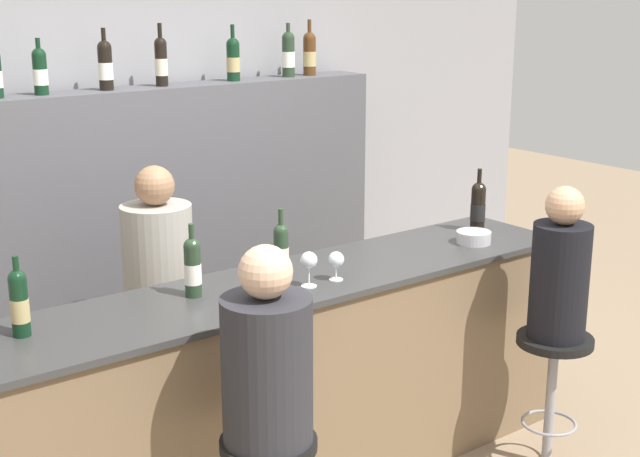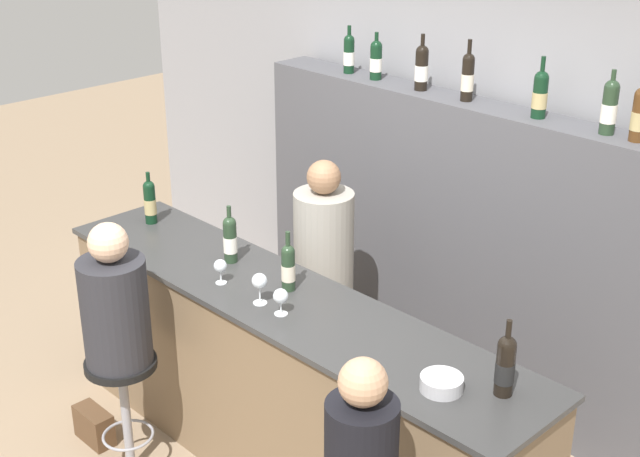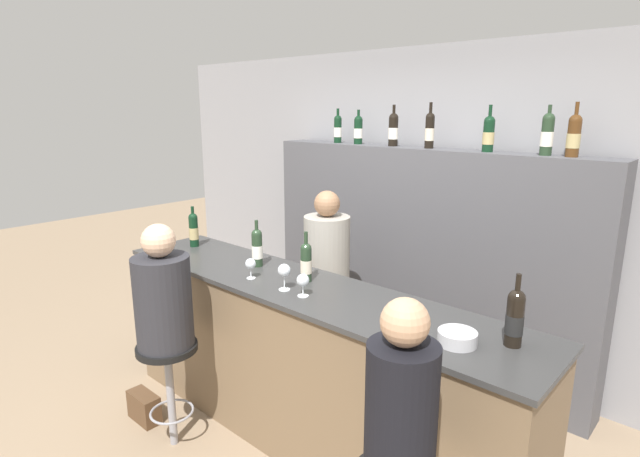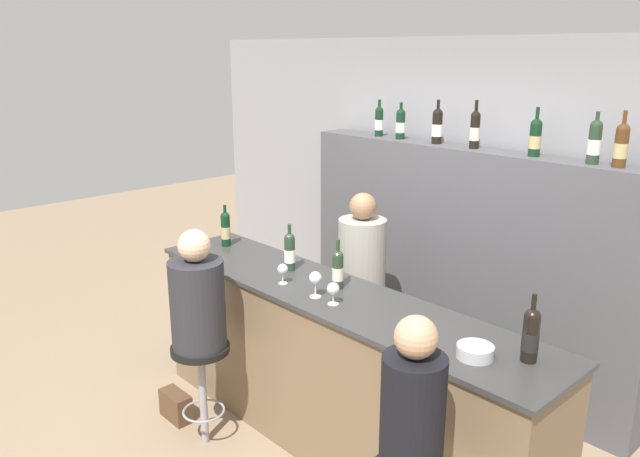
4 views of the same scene
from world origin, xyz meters
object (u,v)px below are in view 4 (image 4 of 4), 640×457
object	(u,v)px
wine_bottle_counter_2	(338,269)
wine_bottle_backbar_4	(535,137)
wine_bottle_backbar_0	(379,121)
wine_bottle_counter_1	(290,251)
metal_bowl	(475,352)
wine_bottle_counter_0	(226,229)
wine_bottle_backbar_5	(595,142)
wine_bottle_backbar_3	(475,129)
wine_bottle_backbar_6	(621,145)
handbag	(176,406)
wine_glass_1	(315,279)
wine_bottle_backbar_2	(437,126)
wine_bottle_backbar_1	(401,124)
bartender	(361,301)
wine_bottle_counter_3	(531,335)
guest_seated_right	(413,407)
bar_stool_left	(201,368)
wine_glass_2	(333,289)
guest_seated_left	(197,298)
wine_glass_0	(283,270)

from	to	relation	value
wine_bottle_counter_2	wine_bottle_backbar_4	bearing A→B (deg)	66.52
wine_bottle_backbar_0	wine_bottle_counter_1	bearing A→B (deg)	-74.27
wine_bottle_counter_2	metal_bowl	world-z (taller)	wine_bottle_counter_2
wine_bottle_counter_0	wine_bottle_backbar_0	distance (m)	1.53
wine_bottle_backbar_5	wine_bottle_backbar_3	bearing A→B (deg)	-180.00
wine_bottle_backbar_0	wine_bottle_counter_2	bearing A→B (deg)	-57.31
wine_bottle_backbar_6	handbag	world-z (taller)	wine_bottle_backbar_6
wine_glass_1	wine_bottle_backbar_2	bearing A→B (deg)	99.60
wine_bottle_backbar_1	bartender	world-z (taller)	wine_bottle_backbar_1
wine_bottle_counter_3	wine_bottle_backbar_5	world-z (taller)	wine_bottle_backbar_5
wine_bottle_counter_0	handbag	xyz separation A→B (m)	(0.30, -0.69, -1.09)
wine_bottle_counter_3	guest_seated_right	distance (m)	0.72
wine_bottle_backbar_4	guest_seated_right	size ratio (longest dim) A/B	0.43
wine_glass_1	handbag	bearing A→B (deg)	-152.13
wine_bottle_counter_3	bar_stool_left	world-z (taller)	wine_bottle_counter_3
wine_glass_2	bartender	xyz separation A→B (m)	(-0.50, 0.78, -0.45)
wine_bottle_counter_3	wine_bottle_backbar_6	xyz separation A→B (m)	(-0.19, 1.28, 0.75)
bar_stool_left	wine_bottle_backbar_5	bearing A→B (deg)	52.83
wine_bottle_counter_3	bar_stool_left	distance (m)	2.07
wine_bottle_backbar_3	wine_glass_1	bearing A→B (deg)	-93.06
wine_glass_2	guest_seated_left	xyz separation A→B (m)	(-0.71, -0.49, -0.13)
wine_bottle_backbar_1	wine_bottle_backbar_5	xyz separation A→B (m)	(1.55, 0.00, 0.02)
wine_bottle_counter_3	guest_seated_left	bearing A→B (deg)	-159.59
wine_bottle_backbar_1	wine_bottle_backbar_5	bearing A→B (deg)	0.00
wine_bottle_counter_2	bar_stool_left	world-z (taller)	wine_bottle_counter_2
wine_bottle_counter_2	guest_seated_right	bearing A→B (deg)	-30.82
wine_glass_1	wine_glass_2	xyz separation A→B (m)	(0.15, 0.00, -0.02)
wine_bottle_backbar_0	wine_bottle_backbar_2	bearing A→B (deg)	-0.00
wine_glass_0	bartender	bearing A→B (deg)	92.85
wine_bottle_counter_0	wine_glass_1	world-z (taller)	wine_bottle_counter_0
wine_bottle_backbar_3	wine_bottle_counter_3	bearing A→B (deg)	-46.54
wine_bottle_backbar_3	wine_glass_2	bearing A→B (deg)	-87.12
wine_glass_0	wine_glass_2	distance (m)	0.46
wine_bottle_backbar_4	wine_bottle_backbar_5	distance (m)	0.39
guest_seated_left	wine_bottle_backbar_4	bearing A→B (deg)	60.85
wine_bottle_backbar_6	bar_stool_left	xyz separation A→B (m)	(-1.65, -1.97, -1.41)
wine_bottle_backbar_2	wine_glass_0	size ratio (longest dim) A/B	2.47
wine_bottle_backbar_2	bar_stool_left	bearing A→B (deg)	-98.70
wine_bottle_backbar_4	wine_bottle_backbar_2	bearing A→B (deg)	180.00
wine_bottle_counter_3	metal_bowl	xyz separation A→B (m)	(-0.20, -0.16, -0.11)
wine_bottle_backbar_4	guest_seated_left	xyz separation A→B (m)	(-1.10, -1.97, -0.92)
wine_bottle_backbar_4	guest_seated_left	distance (m)	2.43
metal_bowl	wine_bottle_backbar_6	bearing A→B (deg)	89.88
wine_bottle_counter_1	wine_glass_1	size ratio (longest dim) A/B	1.99
wine_bottle_counter_2	wine_glass_0	xyz separation A→B (m)	(-0.30, -0.20, -0.03)
wine_bottle_counter_1	wine_bottle_backbar_0	bearing A→B (deg)	105.73
wine_bottle_backbar_4	wine_bottle_counter_2	bearing A→B (deg)	-113.48
wine_bottle_counter_2	wine_bottle_backbar_6	world-z (taller)	wine_bottle_backbar_6
wine_glass_2	metal_bowl	size ratio (longest dim) A/B	0.74
wine_bottle_backbar_4	wine_bottle_backbar_1	bearing A→B (deg)	180.00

